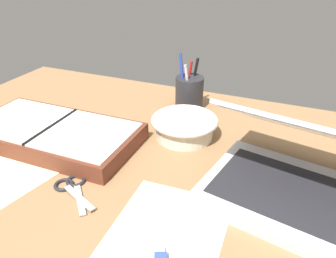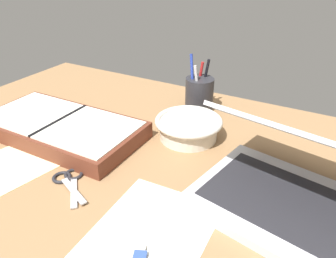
{
  "view_description": "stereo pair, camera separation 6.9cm",
  "coord_description": "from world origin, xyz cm",
  "views": [
    {
      "loc": [
        24.32,
        -46.77,
        43.33
      ],
      "look_at": [
        0.4,
        10.26,
        9.0
      ],
      "focal_mm": 35.0,
      "sensor_mm": 36.0,
      "label": 1
    },
    {
      "loc": [
        30.54,
        -43.73,
        43.33
      ],
      "look_at": [
        0.4,
        10.26,
        9.0
      ],
      "focal_mm": 35.0,
      "sensor_mm": 36.0,
      "label": 2
    }
  ],
  "objects": [
    {
      "name": "scissors",
      "position": [
        -12.68,
        -7.34,
        2.34
      ],
      "size": [
        11.78,
        9.91,
        0.8
      ],
      "rotation": [
        0.0,
        0.0,
        -0.6
      ],
      "color": "#B7B7BC",
      "rests_on": "desk_top"
    },
    {
      "name": "desk_top",
      "position": [
        0.0,
        0.0,
        1.0
      ],
      "size": [
        140.0,
        100.0,
        2.0
      ],
      "primitive_type": "cube",
      "color": "#936D47",
      "rests_on": "ground"
    },
    {
      "name": "planner",
      "position": [
        -27.64,
        5.68,
        4.11
      ],
      "size": [
        40.91,
        20.92,
        4.4
      ],
      "rotation": [
        0.0,
        0.0,
        0.01
      ],
      "color": "brown",
      "rests_on": "desk_top"
    },
    {
      "name": "paper_sheet_beside_planner",
      "position": [
        -27.57,
        -11.06,
        2.08
      ],
      "size": [
        20.84,
        27.95,
        0.16
      ],
      "primitive_type": "cube",
      "rotation": [
        0.0,
        0.0,
        -0.2
      ],
      "color": "#F4EFB2",
      "rests_on": "desk_top"
    },
    {
      "name": "pen_cup",
      "position": [
        -3.81,
        36.07,
        6.9
      ],
      "size": [
        8.0,
        8.0,
        16.19
      ],
      "color": "#28282D",
      "rests_on": "desk_top"
    },
    {
      "name": "bowl",
      "position": [
        0.75,
        19.89,
        4.97
      ],
      "size": [
        16.44,
        16.44,
        5.28
      ],
      "color": "silver",
      "rests_on": "desk_top"
    },
    {
      "name": "paper_sheet_front",
      "position": [
        9.09,
        -12.76,
        2.08
      ],
      "size": [
        19.45,
        26.91,
        0.16
      ],
      "primitive_type": "cube",
      "rotation": [
        0.0,
        0.0,
        0.04
      ],
      "color": "silver",
      "rests_on": "desk_top"
    },
    {
      "name": "laptop",
      "position": [
        28.49,
        7.38,
        6.98
      ],
      "size": [
        38.36,
        34.9,
        18.42
      ],
      "rotation": [
        0.0,
        0.0,
        -0.19
      ],
      "color": "silver",
      "rests_on": "desk_top"
    }
  ]
}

